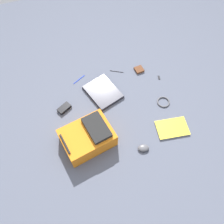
# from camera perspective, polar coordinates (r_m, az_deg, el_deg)

# --- Properties ---
(ground_plane) EXTENTS (3.86, 3.86, 0.00)m
(ground_plane) POSITION_cam_1_polar(r_m,az_deg,el_deg) (2.25, 0.72, 0.43)
(ground_plane) COLOR #4C5160
(backpack) EXTENTS (0.38, 0.46, 0.19)m
(backpack) POSITION_cam_1_polar(r_m,az_deg,el_deg) (2.04, -5.68, -5.86)
(backpack) COLOR orange
(backpack) RESTS_ON ground_plane
(laptop) EXTENTS (0.40, 0.35, 0.03)m
(laptop) POSITION_cam_1_polar(r_m,az_deg,el_deg) (2.34, -2.15, 4.74)
(laptop) COLOR #24242C
(laptop) RESTS_ON ground_plane
(book_blue) EXTENTS (0.22, 0.30, 0.02)m
(book_blue) POSITION_cam_1_polar(r_m,az_deg,el_deg) (2.21, 13.96, -3.69)
(book_blue) COLOR silver
(book_blue) RESTS_ON ground_plane
(computer_mouse) EXTENTS (0.09, 0.11, 0.04)m
(computer_mouse) POSITION_cam_1_polar(r_m,az_deg,el_deg) (2.08, 7.40, -8.41)
(computer_mouse) COLOR #4C4C51
(computer_mouse) RESTS_ON ground_plane
(cable_coil) EXTENTS (0.12, 0.12, 0.01)m
(cable_coil) POSITION_cam_1_polar(r_m,az_deg,el_deg) (2.34, 12.00, 2.34)
(cable_coil) COLOR #4C4C51
(cable_coil) RESTS_ON ground_plane
(power_brick) EXTENTS (0.12, 0.14, 0.03)m
(power_brick) POSITION_cam_1_polar(r_m,az_deg,el_deg) (2.28, -11.17, 0.88)
(power_brick) COLOR black
(power_brick) RESTS_ON ground_plane
(pen_black) EXTENTS (0.08, 0.13, 0.01)m
(pen_black) POSITION_cam_1_polar(r_m,az_deg,el_deg) (2.51, 1.10, 9.55)
(pen_black) COLOR black
(pen_black) RESTS_ON ground_plane
(pen_blue) EXTENTS (0.08, 0.14, 0.01)m
(pen_blue) POSITION_cam_1_polar(r_m,az_deg,el_deg) (2.47, -7.77, 7.64)
(pen_blue) COLOR #1933B2
(pen_blue) RESTS_ON ground_plane
(earbud_pouch) EXTENTS (0.09, 0.09, 0.02)m
(earbud_pouch) POSITION_cam_1_polar(r_m,az_deg,el_deg) (2.53, 6.38, 9.90)
(earbud_pouch) COLOR #59331E
(earbud_pouch) RESTS_ON ground_plane
(usb_stick) EXTENTS (0.05, 0.03, 0.01)m
(usb_stick) POSITION_cam_1_polar(r_m,az_deg,el_deg) (2.51, 11.00, 8.00)
(usb_stick) COLOR black
(usb_stick) RESTS_ON ground_plane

